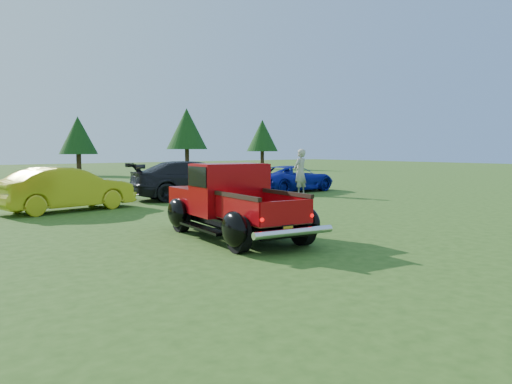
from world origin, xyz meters
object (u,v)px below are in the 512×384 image
show_car_yellow (66,189)px  show_car_grey (196,180)px  tree_east (187,129)px  show_car_blue (292,179)px  spectator (300,172)px  tree_far_east (262,136)px  pickup_truck (229,202)px  tree_mid_right (78,135)px

show_car_yellow → show_car_grey: size_ratio=0.83×
tree_east → show_car_yellow: tree_east is taller
show_car_blue → tree_east: bearing=-20.9°
show_car_yellow → spectator: spectator is taller
tree_far_east → show_car_yellow: (-25.50, -21.81, -2.54)m
tree_east → show_car_grey: tree_east is taller
tree_far_east → show_car_blue: tree_far_east is taller
show_car_yellow → tree_far_east: bearing=-59.1°
show_car_yellow → show_car_blue: show_car_yellow is taller
tree_east → show_car_yellow: size_ratio=1.26×
tree_far_east → pickup_truck: tree_far_east is taller
tree_east → tree_far_east: 9.06m
pickup_truck → show_car_blue: size_ratio=1.07×
show_car_yellow → pickup_truck: bearing=-177.3°
show_car_blue → spectator: bearing=144.6°
tree_east → show_car_grey: 23.13m
show_car_blue → pickup_truck: bearing=126.6°
show_car_blue → tree_mid_right: bearing=4.2°
show_car_yellow → show_car_grey: (5.29, 0.79, 0.05)m
tree_east → pickup_truck: 31.69m
tree_mid_right → tree_far_east: tree_far_east is taller
tree_east → tree_mid_right: bearing=176.8°
tree_far_east → pickup_truck: 37.54m
tree_mid_right → show_car_blue: bearing=-81.4°
tree_far_east → show_car_blue: 25.80m
tree_far_east → show_car_blue: (-14.90, -20.89, -2.64)m
show_car_grey → spectator: spectator is taller
tree_east → show_car_blue: (-5.90, -19.89, -3.05)m
tree_mid_right → pickup_truck: 28.99m
tree_east → spectator: size_ratio=2.72×
tree_east → tree_far_east: bearing=6.3°
show_car_yellow → show_car_blue: size_ratio=0.98×
tree_east → show_car_blue: 20.97m
pickup_truck → show_car_grey: bearing=71.0°
pickup_truck → show_car_grey: (3.77, 7.76, -0.04)m
spectator → tree_mid_right: bearing=-97.8°
tree_mid_right → pickup_truck: tree_mid_right is taller
tree_mid_right → spectator: bearing=-84.3°
show_car_blue → spectator: 1.78m
show_car_grey → spectator: size_ratio=2.62×
tree_far_east → show_car_yellow: 33.65m
tree_east → tree_far_east: size_ratio=1.12×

